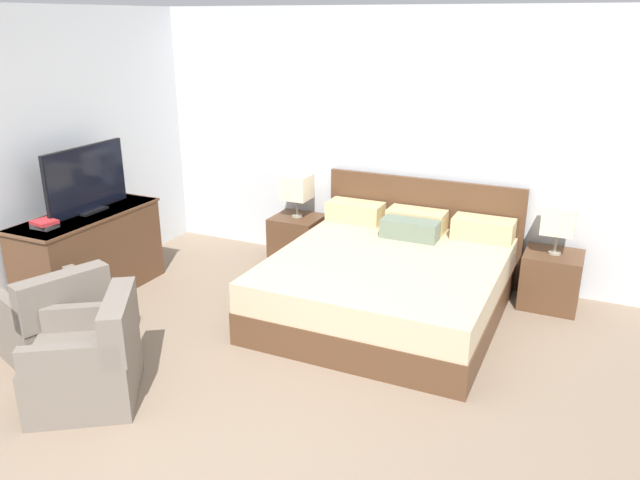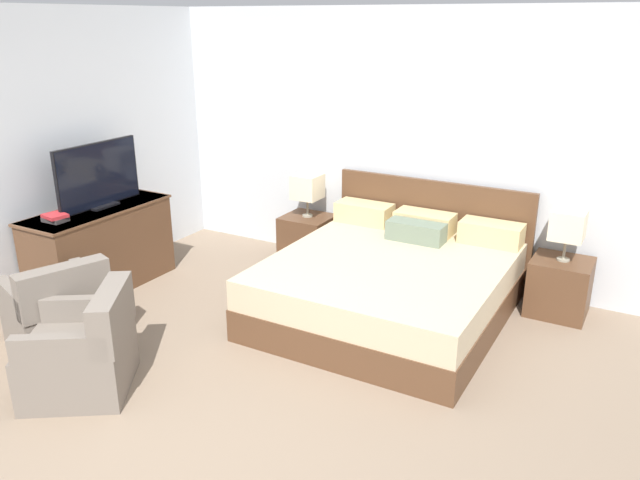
# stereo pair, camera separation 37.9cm
# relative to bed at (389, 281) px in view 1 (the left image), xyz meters

# --- Properties ---
(ground_plane) EXTENTS (9.81, 9.81, 0.00)m
(ground_plane) POSITION_rel_bed_xyz_m (-0.38, -2.23, -0.30)
(ground_plane) COLOR #84705B
(wall_back) EXTENTS (6.41, 0.06, 2.62)m
(wall_back) POSITION_rel_bed_xyz_m (-0.38, 1.07, 1.01)
(wall_back) COLOR silver
(wall_back) RESTS_ON ground
(wall_left) EXTENTS (0.06, 5.07, 2.62)m
(wall_left) POSITION_rel_bed_xyz_m (-3.01, -0.89, 1.01)
(wall_left) COLOR silver
(wall_left) RESTS_ON ground
(bed) EXTENTS (1.99, 2.13, 1.01)m
(bed) POSITION_rel_bed_xyz_m (0.00, 0.00, 0.00)
(bed) COLOR brown
(bed) RESTS_ON ground
(nightstand_left) EXTENTS (0.50, 0.47, 0.51)m
(nightstand_left) POSITION_rel_bed_xyz_m (-1.29, 0.75, -0.04)
(nightstand_left) COLOR brown
(nightstand_left) RESTS_ON ground
(nightstand_right) EXTENTS (0.50, 0.47, 0.51)m
(nightstand_right) POSITION_rel_bed_xyz_m (1.29, 0.75, -0.04)
(nightstand_right) COLOR brown
(nightstand_right) RESTS_ON ground
(table_lamp_left) EXTENTS (0.28, 0.28, 0.46)m
(table_lamp_left) POSITION_rel_bed_xyz_m (-1.29, 0.75, 0.54)
(table_lamp_left) COLOR gray
(table_lamp_left) RESTS_ON nightstand_left
(table_lamp_right) EXTENTS (0.28, 0.28, 0.46)m
(table_lamp_right) POSITION_rel_bed_xyz_m (1.29, 0.75, 0.54)
(table_lamp_right) COLOR gray
(table_lamp_right) RESTS_ON nightstand_right
(dresser) EXTENTS (0.57, 1.43, 0.81)m
(dresser) POSITION_rel_bed_xyz_m (-2.68, -0.84, 0.12)
(dresser) COLOR brown
(dresser) RESTS_ON ground
(tv) EXTENTS (0.18, 0.94, 0.61)m
(tv) POSITION_rel_bed_xyz_m (-2.67, -0.77, 0.81)
(tv) COLOR black
(tv) RESTS_ON dresser
(book_red_cover) EXTENTS (0.20, 0.15, 0.04)m
(book_red_cover) POSITION_rel_bed_xyz_m (-2.67, -1.29, 0.53)
(book_red_cover) COLOR #383333
(book_red_cover) RESTS_ON dresser
(book_blue_cover) EXTENTS (0.22, 0.20, 0.03)m
(book_blue_cover) POSITION_rel_bed_xyz_m (-2.67, -1.29, 0.56)
(book_blue_cover) COLOR #B7282D
(book_blue_cover) RESTS_ON book_red_cover
(armchair_by_window) EXTENTS (0.88, 0.87, 0.76)m
(armchair_by_window) POSITION_rel_bed_xyz_m (-2.07, -1.84, -0.01)
(armchair_by_window) COLOR #70665B
(armchair_by_window) RESTS_ON ground
(armchair_companion) EXTENTS (0.95, 0.95, 0.76)m
(armchair_companion) POSITION_rel_bed_xyz_m (-1.40, -2.17, -0.01)
(armchair_companion) COLOR #70665B
(armchair_companion) RESTS_ON ground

